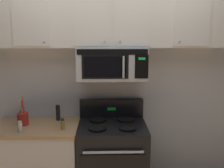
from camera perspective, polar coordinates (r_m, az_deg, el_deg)
back_wall at (r=3.29m, az=-0.16°, el=1.02°), size 5.20×0.10×2.70m
stove_range at (r=3.22m, az=0.04°, el=-15.81°), size 0.76×0.69×1.12m
over_range_microwave at (r=3.01m, az=-0.03°, el=4.40°), size 0.76×0.43×0.35m
upper_cabinets at (r=3.02m, az=-0.05°, el=12.98°), size 2.50×0.36×0.55m
counter_segment at (r=3.32m, az=-15.19°, el=-15.69°), size 0.93×0.65×0.90m
utensil_crock_red at (r=3.18m, az=-18.25°, el=-6.70°), size 0.12×0.12×0.33m
salt_shaker at (r=2.97m, az=-18.74°, el=-8.51°), size 0.04×0.04×0.12m
pepper_mill at (r=3.23m, az=-11.31°, el=-5.94°), size 0.05×0.05×0.18m
spice_jar at (r=2.94m, az=-10.33°, el=-8.33°), size 0.04×0.04×0.12m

